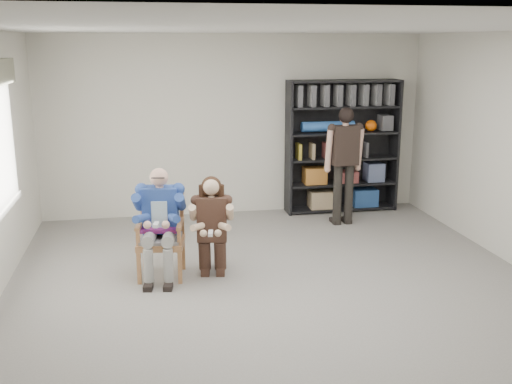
{
  "coord_description": "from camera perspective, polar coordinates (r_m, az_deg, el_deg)",
  "views": [
    {
      "loc": [
        -1.38,
        -5.73,
        2.66
      ],
      "look_at": [
        -0.2,
        0.6,
        1.05
      ],
      "focal_mm": 42.0,
      "sensor_mm": 36.0,
      "label": 1
    }
  ],
  "objects": [
    {
      "name": "room_shell",
      "position": [
        6.03,
        2.91,
        1.95
      ],
      "size": [
        6.0,
        7.0,
        2.8
      ],
      "primitive_type": null,
      "color": "silver",
      "rests_on": "ground"
    },
    {
      "name": "seated_man",
      "position": [
        6.95,
        -9.1,
        -2.95
      ],
      "size": [
        0.67,
        0.85,
        1.3
      ],
      "primitive_type": null,
      "rotation": [
        0.0,
        0.0,
        -0.15
      ],
      "color": "navy",
      "rests_on": "floor"
    },
    {
      "name": "floor",
      "position": [
        6.47,
        2.76,
        -10.26
      ],
      "size": [
        6.0,
        7.0,
        0.01
      ],
      "primitive_type": "cube",
      "color": "slate",
      "rests_on": "ground"
    },
    {
      "name": "armchair",
      "position": [
        7.0,
        -9.05,
        -4.13
      ],
      "size": [
        0.66,
        0.64,
        1.0
      ],
      "primitive_type": null,
      "rotation": [
        0.0,
        0.0,
        -0.15
      ],
      "color": "#A96E42",
      "rests_on": "floor"
    },
    {
      "name": "kneeling_woman",
      "position": [
        6.89,
        -4.22,
        -3.45
      ],
      "size": [
        0.61,
        0.87,
        1.19
      ],
      "primitive_type": null,
      "rotation": [
        0.0,
        0.0,
        -0.15
      ],
      "color": "#372119",
      "rests_on": "floor"
    },
    {
      "name": "standing_man",
      "position": [
        8.94,
        8.39,
        2.37
      ],
      "size": [
        0.56,
        0.34,
        1.75
      ],
      "primitive_type": null,
      "rotation": [
        0.0,
        0.0,
        0.07
      ],
      "color": "black",
      "rests_on": "floor"
    },
    {
      "name": "bookshelf",
      "position": [
        9.66,
        8.23,
        4.3
      ],
      "size": [
        1.8,
        0.38,
        2.1
      ],
      "primitive_type": null,
      "color": "black",
      "rests_on": "floor"
    }
  ]
}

